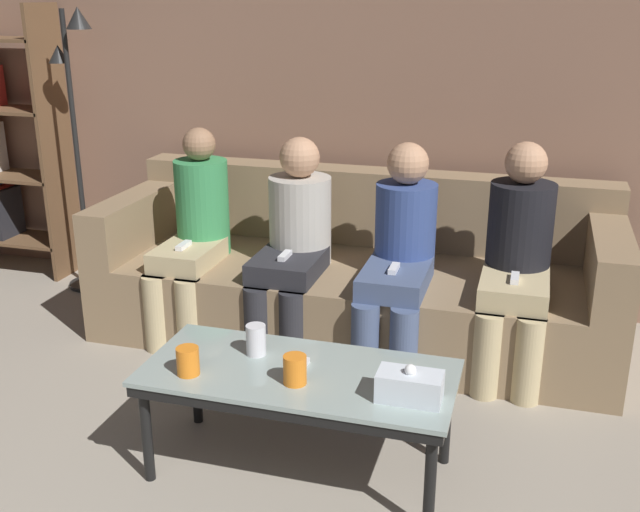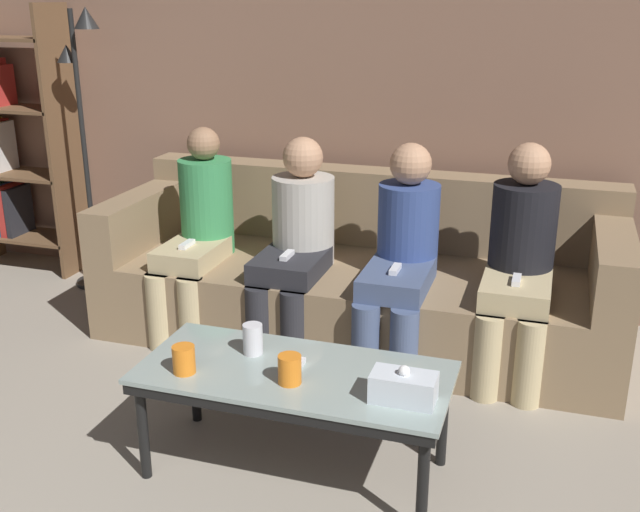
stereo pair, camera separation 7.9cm
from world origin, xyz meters
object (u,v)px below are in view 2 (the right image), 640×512
object	(u,v)px
tissue_box	(404,387)
seated_person_mid_left	(297,238)
bookshelf	(6,147)
couch	(359,279)
seated_person_left_end	(198,230)
seated_person_mid_right	(402,251)
coffee_table	(294,381)
cup_near_left	(184,359)
game_remote	(294,368)
cup_near_right	(290,369)
standing_lamp	(85,121)
cup_far_center	(253,339)
seated_person_right_end	(520,258)

from	to	relation	value
tissue_box	seated_person_mid_left	world-z (taller)	seated_person_mid_left
bookshelf	seated_person_mid_left	bearing A→B (deg)	-13.91
couch	seated_person_left_end	xyz separation A→B (m)	(-0.82, -0.22, 0.27)
seated_person_mid_right	seated_person_mid_left	bearing A→B (deg)	177.77
coffee_table	tissue_box	world-z (taller)	tissue_box
cup_near_left	game_remote	distance (m)	0.40
couch	seated_person_left_end	size ratio (longest dim) A/B	2.45
game_remote	bookshelf	bearing A→B (deg)	147.42
cup_near_right	bookshelf	xyz separation A→B (m)	(-2.56, 1.72, 0.32)
seated_person_mid_left	seated_person_mid_right	bearing A→B (deg)	-2.23
game_remote	bookshelf	world-z (taller)	bookshelf
couch	seated_person_mid_right	bearing A→B (deg)	-40.90
game_remote	seated_person_mid_right	bearing A→B (deg)	80.82
standing_lamp	seated_person_mid_right	xyz separation A→B (m)	(2.01, -0.42, -0.46)
coffee_table	couch	bearing A→B (deg)	94.42
seated_person_left_end	standing_lamp	bearing A→B (deg)	156.05
coffee_table	seated_person_mid_left	world-z (taller)	seated_person_mid_left
coffee_table	standing_lamp	distance (m)	2.44
coffee_table	cup_far_center	bearing A→B (deg)	157.32
cup_near_right	seated_person_mid_left	world-z (taller)	seated_person_mid_left
game_remote	tissue_box	bearing A→B (deg)	-12.26
seated_person_mid_right	coffee_table	bearing A→B (deg)	-99.18
cup_near_right	game_remote	size ratio (longest dim) A/B	0.71
coffee_table	cup_near_left	world-z (taller)	cup_near_left
seated_person_right_end	bookshelf	bearing A→B (deg)	170.63
seated_person_right_end	seated_person_mid_left	bearing A→B (deg)	179.96
cup_far_center	seated_person_mid_left	bearing A→B (deg)	100.02
tissue_box	bookshelf	bearing A→B (deg)	149.93
standing_lamp	seated_person_left_end	bearing A→B (deg)	-23.95
couch	cup_far_center	distance (m)	1.24
standing_lamp	seated_person_mid_left	size ratio (longest dim) A/B	1.57
coffee_table	game_remote	size ratio (longest dim) A/B	7.64
couch	coffee_table	xyz separation A→B (m)	(0.10, -1.30, 0.09)
couch	cup_near_left	size ratio (longest dim) A/B	25.49
cup_near_right	coffee_table	bearing A→B (deg)	99.91
couch	bookshelf	bearing A→B (deg)	172.49
seated_person_mid_right	game_remote	bearing A→B (deg)	-99.18
cup_near_right	bookshelf	distance (m)	3.10
cup_near_left	standing_lamp	distance (m)	2.25
coffee_table	game_remote	distance (m)	0.05
seated_person_right_end	coffee_table	bearing A→B (deg)	-123.46
tissue_box	game_remote	size ratio (longest dim) A/B	1.47
coffee_table	seated_person_left_end	size ratio (longest dim) A/B	1.06
tissue_box	game_remote	bearing A→B (deg)	167.74
cup_near_right	game_remote	world-z (taller)	cup_near_right
cup_far_center	bookshelf	world-z (taller)	bookshelf
couch	bookshelf	size ratio (longest dim) A/B	1.57
bookshelf	standing_lamp	size ratio (longest dim) A/B	1.01
couch	tissue_box	world-z (taller)	couch
tissue_box	seated_person_right_end	distance (m)	1.22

